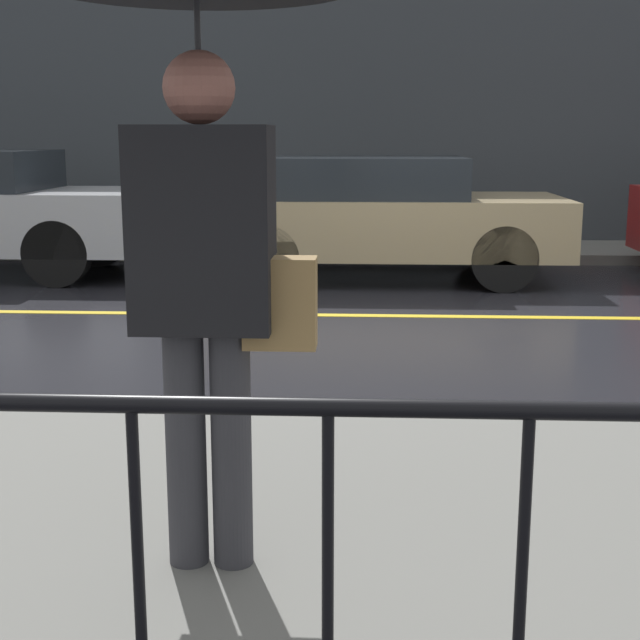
# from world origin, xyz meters

# --- Properties ---
(ground_plane) EXTENTS (80.00, 80.00, 0.00)m
(ground_plane) POSITION_xyz_m (0.00, 0.00, 0.00)
(ground_plane) COLOR black
(sidewalk_near) EXTENTS (28.00, 3.18, 0.13)m
(sidewalk_near) POSITION_xyz_m (0.00, -4.90, 0.06)
(sidewalk_near) COLOR slate
(sidewalk_near) RESTS_ON ground_plane
(sidewalk_far) EXTENTS (28.00, 1.65, 0.13)m
(sidewalk_far) POSITION_xyz_m (0.00, 4.13, 0.06)
(sidewalk_far) COLOR slate
(sidewalk_far) RESTS_ON ground_plane
(lane_marking) EXTENTS (25.20, 0.12, 0.01)m
(lane_marking) POSITION_xyz_m (0.00, 0.00, 0.00)
(lane_marking) COLOR gold
(lane_marking) RESTS_ON ground_plane
(building_storefront) EXTENTS (28.00, 0.30, 5.25)m
(building_storefront) POSITION_xyz_m (0.00, 5.10, 2.62)
(building_storefront) COLOR #383D42
(building_storefront) RESTS_ON ground_plane
(railing_foreground) EXTENTS (12.00, 0.04, 0.98)m
(railing_foreground) POSITION_xyz_m (0.00, -6.24, 0.75)
(railing_foreground) COLOR black
(railing_foreground) RESTS_ON sidewalk_near
(pedestrian) EXTENTS (1.00, 1.00, 2.13)m
(pedestrian) POSITION_xyz_m (-1.02, -4.98, 1.77)
(pedestrian) COLOR #333338
(pedestrian) RESTS_ON sidewalk_near
(car_tan) EXTENTS (3.95, 1.89, 1.35)m
(car_tan) POSITION_xyz_m (-0.35, 2.18, 0.71)
(car_tan) COLOR tan
(car_tan) RESTS_ON ground_plane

